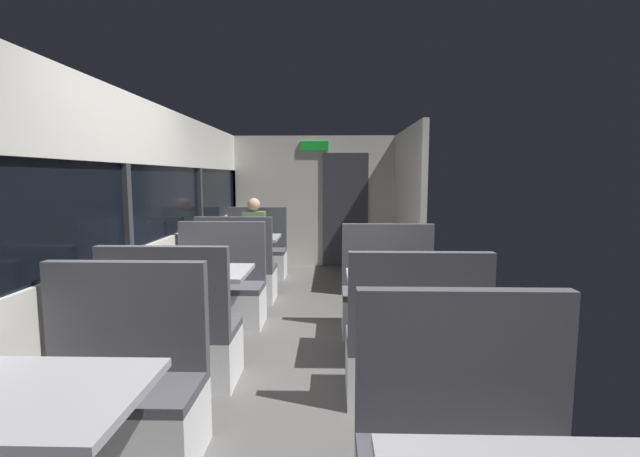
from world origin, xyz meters
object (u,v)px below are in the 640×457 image
Objects in this scene: bench_rear_aisle_facing_entry at (389,301)px; seated_passenger at (255,244)px; bench_rear_aisle_facing_end at (414,355)px; coffee_cup_primary at (204,263)px; dining_table_mid_window at (200,281)px; bench_mid_window_facing_entry at (220,294)px; bench_mid_window_facing_end at (174,342)px; bench_far_window_facing_end at (237,276)px; dining_table_near_window at (29,416)px; bench_near_window_facing_entry at (117,402)px; coffee_cup_secondary at (238,234)px; bench_far_window_facing_entry at (256,256)px; dining_table_rear_aisle at (400,288)px; dining_table_far_window at (247,243)px.

seated_passenger reaches higher than bench_rear_aisle_facing_entry.
coffee_cup_primary is at bearing 150.66° from bench_rear_aisle_facing_end.
dining_table_mid_window is at bearing -97.93° from coffee_cup_primary.
bench_mid_window_facing_entry and bench_rear_aisle_facing_entry have the same top height.
bench_far_window_facing_end is at bearing 90.00° from bench_mid_window_facing_end.
bench_rear_aisle_facing_end reaches higher than dining_table_near_window.
bench_mid_window_facing_end is at bearing 90.00° from bench_near_window_facing_entry.
bench_mid_window_facing_entry is at bearing 90.00° from bench_mid_window_facing_end.
dining_table_mid_window is 1.64m from bench_far_window_facing_end.
bench_rear_aisle_facing_entry reaches higher than coffee_cup_secondary.
bench_near_window_facing_entry is 12.22× the size of coffee_cup_primary.
bench_far_window_facing_end is at bearing 148.18° from bench_rear_aisle_facing_entry.
bench_far_window_facing_entry is at bearing 114.61° from bench_rear_aisle_facing_end.
bench_near_window_facing_entry is at bearing -141.77° from dining_table_rear_aisle.
bench_mid_window_facing_end is (0.00, -0.70, -0.31)m from dining_table_mid_window.
bench_rear_aisle_facing_end is at bearing -90.00° from bench_rear_aisle_facing_entry.
bench_mid_window_facing_end is 0.87× the size of seated_passenger.
bench_rear_aisle_facing_entry is 12.22× the size of coffee_cup_secondary.
bench_near_window_facing_entry is 3.88m from coffee_cup_secondary.
bench_far_window_facing_entry is 12.22× the size of coffee_cup_primary.
bench_far_window_facing_entry is (0.00, 5.32, -0.31)m from dining_table_near_window.
dining_table_mid_window is (0.00, 1.61, 0.31)m from bench_near_window_facing_entry.
dining_table_mid_window is 2.94m from seated_passenger.
coffee_cup_secondary is at bearing 128.00° from dining_table_rear_aisle.
coffee_cup_secondary is (-0.12, 2.24, 0.15)m from dining_table_mid_window.
dining_table_far_window is 0.77m from bench_far_window_facing_end.
bench_near_window_facing_entry and bench_rear_aisle_facing_entry have the same top height.
dining_table_near_window is 2.77m from dining_table_rear_aisle.
coffee_cup_primary is 1.00× the size of coffee_cup_secondary.
dining_table_far_window is at bearing 90.00° from bench_far_window_facing_end.
dining_table_far_window is 0.77m from bench_far_window_facing_entry.
bench_near_window_facing_entry is at bearing -90.00° from dining_table_mid_window.
dining_table_mid_window is at bearing 173.62° from dining_table_rear_aisle.
bench_far_window_facing_entry is at bearing 81.49° from coffee_cup_secondary.
bench_far_window_facing_end is 1.34m from seated_passenger.
bench_near_window_facing_entry is 12.22× the size of coffee_cup_secondary.
seated_passenger is at bearing 90.00° from bench_mid_window_facing_end.
bench_rear_aisle_facing_end is at bearing -90.00° from dining_table_rear_aisle.
dining_table_near_window is 0.77m from bench_near_window_facing_entry.
coffee_cup_primary is 2.14m from coffee_cup_secondary.
bench_mid_window_facing_entry reaches higher than dining_table_near_window.
bench_far_window_facing_entry is at bearing 90.00° from dining_table_mid_window.
bench_mid_window_facing_end is 1.22× the size of dining_table_far_window.
bench_far_window_facing_entry is at bearing 90.00° from bench_near_window_facing_entry.
bench_far_window_facing_end is (0.00, 2.31, 0.00)m from bench_mid_window_facing_end.
bench_near_window_facing_entry is at bearing -90.00° from bench_mid_window_facing_entry.
coffee_cup_primary is at bearing 89.67° from dining_table_near_window.
bench_rear_aisle_facing_end is (1.79, 0.71, 0.00)m from bench_near_window_facing_entry.
dining_table_far_window is at bearing -90.00° from bench_far_window_facing_entry.
dining_table_far_window is at bearing 90.00° from bench_near_window_facing_entry.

